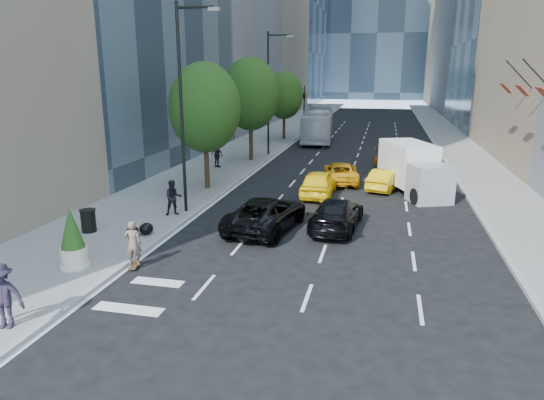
% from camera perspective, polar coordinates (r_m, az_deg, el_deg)
% --- Properties ---
extents(ground, '(160.00, 160.00, 0.00)m').
position_cam_1_polar(ground, '(19.67, 3.08, -6.06)').
color(ground, black).
rests_on(ground, ground).
extents(sidewalk_left, '(6.00, 120.00, 0.15)m').
position_cam_1_polar(sidewalk_left, '(50.09, -1.09, 6.92)').
color(sidewalk_left, slate).
rests_on(sidewalk_left, ground).
extents(sidewalk_right, '(4.00, 120.00, 0.15)m').
position_cam_1_polar(sidewalk_right, '(49.09, 21.07, 5.76)').
color(sidewalk_right, slate).
rests_on(sidewalk_right, ground).
extents(lamp_near, '(2.13, 0.22, 10.00)m').
position_cam_1_polar(lamp_near, '(24.07, -10.28, 11.77)').
color(lamp_near, black).
rests_on(lamp_near, sidewalk_left).
extents(lamp_far, '(2.13, 0.22, 10.00)m').
position_cam_1_polar(lamp_far, '(41.22, -0.21, 13.21)').
color(lamp_far, black).
rests_on(lamp_far, sidewalk_left).
extents(tree_near, '(4.20, 4.20, 7.46)m').
position_cam_1_polar(tree_near, '(29.08, -7.91, 10.70)').
color(tree_near, black).
rests_on(tree_near, sidewalk_left).
extents(tree_mid, '(4.50, 4.50, 7.99)m').
position_cam_1_polar(tree_mid, '(38.55, -2.55, 12.34)').
color(tree_mid, black).
rests_on(tree_mid, sidewalk_left).
extents(tree_far, '(3.90, 3.90, 6.92)m').
position_cam_1_polar(tree_far, '(51.21, 1.44, 12.20)').
color(tree_far, black).
rests_on(tree_far, sidewalk_left).
extents(traffic_signal, '(2.48, 0.53, 5.20)m').
position_cam_1_polar(traffic_signal, '(58.95, 3.82, 12.15)').
color(traffic_signal, black).
rests_on(traffic_signal, sidewalk_left).
extents(facade_flags, '(1.85, 13.30, 2.05)m').
position_cam_1_polar(facade_flags, '(29.11, 28.64, 11.47)').
color(facade_flags, black).
rests_on(facade_flags, ground).
extents(skateboarder, '(0.69, 0.53, 1.69)m').
position_cam_1_polar(skateboarder, '(18.50, -16.00, -5.23)').
color(skateboarder, brown).
rests_on(skateboarder, ground).
extents(black_sedan_lincoln, '(3.25, 5.74, 1.51)m').
position_cam_1_polar(black_sedan_lincoln, '(22.10, -0.67, -1.59)').
color(black_sedan_lincoln, black).
rests_on(black_sedan_lincoln, ground).
extents(black_sedan_mercedes, '(2.39, 5.02, 1.41)m').
position_cam_1_polar(black_sedan_mercedes, '(22.43, 7.62, -1.61)').
color(black_sedan_mercedes, black).
rests_on(black_sedan_mercedes, ground).
extents(taxi_a, '(1.83, 4.48, 1.52)m').
position_cam_1_polar(taxi_a, '(28.28, 5.51, 2.02)').
color(taxi_a, yellow).
rests_on(taxi_a, ground).
extents(taxi_b, '(2.39, 4.14, 1.29)m').
position_cam_1_polar(taxi_b, '(30.46, 13.22, 2.40)').
color(taxi_b, gold).
rests_on(taxi_b, ground).
extents(taxi_c, '(2.79, 5.01, 1.33)m').
position_cam_1_polar(taxi_c, '(31.86, 8.08, 3.22)').
color(taxi_c, orange).
rests_on(taxi_c, ground).
extents(taxi_d, '(3.85, 6.06, 1.64)m').
position_cam_1_polar(taxi_d, '(39.12, 14.52, 5.29)').
color(taxi_d, orange).
rests_on(taxi_d, ground).
extents(city_bus, '(3.79, 12.05, 3.30)m').
position_cam_1_polar(city_bus, '(51.21, 5.45, 8.80)').
color(city_bus, silver).
rests_on(city_bus, ground).
extents(box_truck, '(4.24, 6.42, 2.89)m').
position_cam_1_polar(box_truck, '(29.94, 16.26, 3.60)').
color(box_truck, silver).
rests_on(box_truck, ground).
extents(pedestrian_a, '(1.07, 1.01, 1.75)m').
position_cam_1_polar(pedestrian_a, '(24.26, -11.53, 0.26)').
color(pedestrian_a, black).
rests_on(pedestrian_a, sidewalk_left).
extents(pedestrian_b, '(1.16, 0.86, 1.83)m').
position_cam_1_polar(pedestrian_b, '(36.01, -6.46, 5.27)').
color(pedestrian_b, black).
rests_on(pedestrian_b, sidewalk_left).
extents(pedestrian_c, '(1.34, 0.93, 1.89)m').
position_cam_1_polar(pedestrian_c, '(15.35, -29.20, -9.86)').
color(pedestrian_c, '#251D2B').
rests_on(pedestrian_c, sidewalk_left).
extents(trash_can, '(0.64, 0.64, 0.97)m').
position_cam_1_polar(trash_can, '(22.88, -20.79, -2.34)').
color(trash_can, black).
rests_on(trash_can, sidewalk_left).
extents(planter_shrub, '(0.94, 0.94, 2.26)m').
position_cam_1_polar(planter_shrub, '(18.82, -22.43, -4.25)').
color(planter_shrub, beige).
rests_on(planter_shrub, sidewalk_left).
extents(garbage_bags, '(1.03, 0.99, 0.51)m').
position_cam_1_polar(garbage_bags, '(21.78, -15.19, -3.39)').
color(garbage_bags, black).
rests_on(garbage_bags, sidewalk_left).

